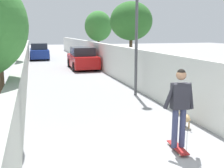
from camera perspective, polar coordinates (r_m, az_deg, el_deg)
name	(u,v)px	position (r m, az deg, el deg)	size (l,w,h in m)	color
ground_plane	(66,72)	(18.23, -9.63, 2.47)	(80.00, 80.00, 0.00)	gray
wall_left	(24,66)	(16.04, -17.92, 3.65)	(48.00, 0.30, 1.49)	#999E93
fence_right	(111,60)	(16.67, -0.15, 5.06)	(48.00, 0.30, 1.86)	silver
tree_right_far	(131,21)	(18.06, 4.03, 12.97)	(2.73, 2.73, 4.53)	#473523
tree_right_distant	(98,26)	(23.59, -2.89, 11.97)	(2.31, 2.31, 4.35)	#473523
lamp_post	(137,20)	(11.19, 5.19, 13.27)	(0.36, 0.36, 4.55)	#4C4C51
skateboard	(178,147)	(6.43, 13.58, -12.78)	(0.82, 0.28, 0.08)	maroon
person_skateboarder	(180,102)	(6.09, 14.02, -3.67)	(0.26, 0.72, 1.76)	#333859
dog	(185,117)	(7.89, 14.97, -6.77)	(1.61, 1.10, 1.06)	tan
car_near	(83,59)	(19.77, -6.18, 5.29)	(4.01, 1.80, 1.54)	#B71414
car_far	(39,52)	(27.59, -14.99, 6.55)	(4.14, 1.80, 1.54)	navy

